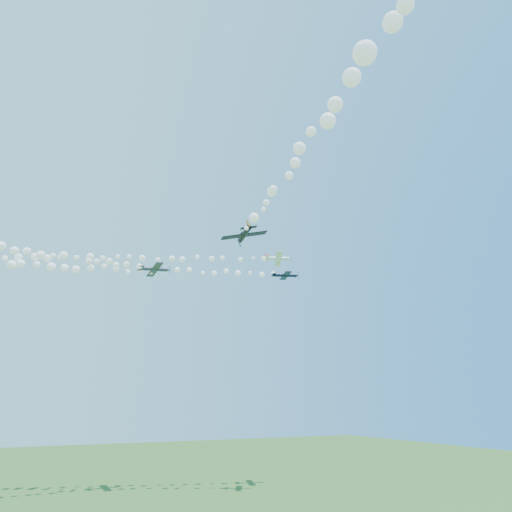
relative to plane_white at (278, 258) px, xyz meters
name	(u,v)px	position (x,y,z in m)	size (l,w,h in m)	color
ground	(222,499)	(-11.90, 1.97, -48.43)	(260.00, 260.00, 0.00)	#284E1D
plane_white	(278,258)	(0.00, 0.00, 0.00)	(6.00, 6.25, 2.05)	white
smoke_trail_white	(81,258)	(-40.97, 18.61, -0.30)	(78.78, 37.01, 2.69)	white
plane_navy	(285,275)	(4.88, 5.39, -2.00)	(7.00, 7.42, 2.01)	#0B1433
smoke_trail_navy	(95,268)	(-37.61, 18.95, -2.21)	(81.09, 27.63, 2.77)	white
plane_grey	(155,269)	(-25.31, 13.16, -2.39)	(7.87, 8.09, 2.25)	#323749
plane_black	(244,235)	(-22.94, -31.26, -9.51)	(6.49, 6.25, 1.93)	black
smoke_trail_black	(373,41)	(-29.58, -65.51, -9.76)	(14.44, 64.87, 2.61)	white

